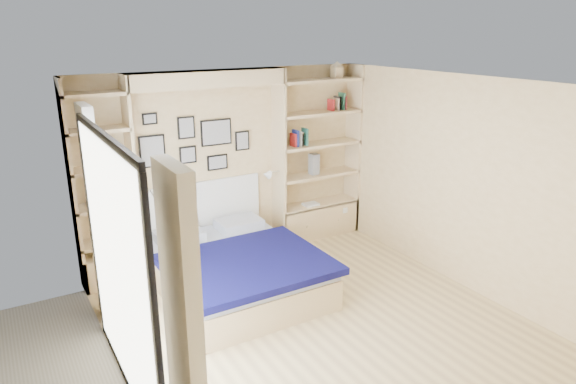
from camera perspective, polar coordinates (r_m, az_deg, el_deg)
ground at (r=5.60m, az=3.50°, el=-14.52°), size 4.50×4.50×0.00m
room_shell at (r=6.19m, az=-7.20°, el=-0.37°), size 4.50×4.50×4.50m
bed at (r=6.17m, az=-5.99°, el=-8.42°), size 1.75×2.16×1.07m
photo_gallery at (r=6.67m, az=-10.34°, el=5.48°), size 1.48×0.02×0.82m
reading_lamps at (r=6.64m, az=-8.20°, el=1.05°), size 1.92×0.12×0.15m
shelf_decor at (r=7.17m, az=1.44°, el=7.19°), size 3.52×0.23×2.03m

